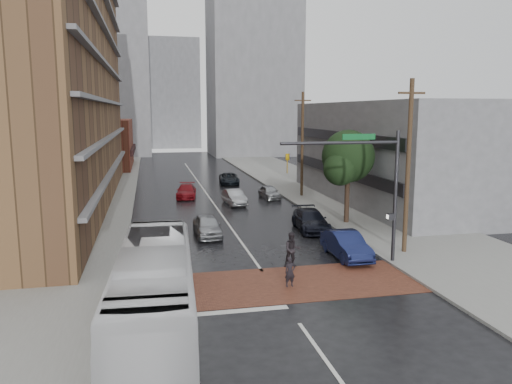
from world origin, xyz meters
name	(u,v)px	position (x,y,z in m)	size (l,w,h in m)	color
ground	(274,288)	(0.00, 0.00, 0.00)	(160.00, 160.00, 0.00)	black
crosswalk	(272,285)	(0.00, 0.50, 0.01)	(14.00, 5.00, 0.02)	brown
sidewalk_west	(83,202)	(-11.50, 25.00, 0.07)	(9.00, 90.00, 0.15)	gray
sidewalk_east	(324,193)	(11.50, 25.00, 0.07)	(9.00, 90.00, 0.15)	gray
apartment_block	(41,40)	(-14.00, 24.00, 14.00)	(10.00, 44.00, 28.00)	brown
storefront_west	(103,144)	(-12.00, 54.00, 3.50)	(8.00, 16.00, 7.00)	brown
building_east	(396,152)	(16.50, 20.00, 4.50)	(11.00, 26.00, 9.00)	gray
distant_tower_west	(100,69)	(-14.00, 78.00, 16.00)	(18.00, 16.00, 32.00)	gray
distant_tower_east	(253,58)	(14.00, 72.00, 18.00)	(16.00, 14.00, 36.00)	gray
distant_tower_center	(172,94)	(0.00, 95.00, 12.00)	(12.00, 10.00, 24.00)	gray
street_tree	(348,160)	(8.52, 12.03, 4.73)	(4.20, 4.10, 6.90)	#332319
signal_mast	(371,178)	(5.85, 2.50, 4.73)	(6.50, 0.30, 7.20)	#2D2D33
utility_pole_near	(408,166)	(8.80, 4.00, 5.14)	(1.60, 0.26, 10.00)	#473321
utility_pole_far	(302,144)	(8.80, 24.00, 5.14)	(1.60, 0.26, 10.00)	#473321
transit_bus	(154,290)	(-5.50, -3.54, 1.63)	(2.75, 11.73, 3.27)	silver
pedestrian_a	(290,272)	(0.78, 0.07, 0.72)	(0.52, 0.34, 1.43)	black
pedestrian_b	(292,250)	(1.75, 3.00, 0.94)	(0.91, 0.71, 1.88)	black
car_travel_a	(207,226)	(-1.92, 10.54, 0.70)	(1.65, 4.11, 1.40)	#9B9EA2
car_travel_b	(234,197)	(1.75, 21.35, 0.67)	(1.42, 4.06, 1.34)	#A0A2A7
car_travel_c	(186,191)	(-2.15, 25.84, 0.63)	(1.78, 4.37, 1.27)	maroon
suv_travel	(229,179)	(3.27, 33.81, 0.64)	(2.12, 4.60, 1.28)	black
car_parked_near	(346,245)	(5.20, 4.00, 0.74)	(1.57, 4.49, 1.48)	#131A45
car_parked_mid	(311,220)	(5.32, 10.73, 0.71)	(1.98, 4.88, 1.42)	black
car_parked_far	(269,192)	(5.53, 23.69, 0.63)	(1.48, 3.68, 1.26)	#9EA2A6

